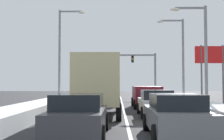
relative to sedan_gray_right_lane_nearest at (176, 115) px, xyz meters
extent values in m
plane|color=#333335|center=(-1.58, 9.20, -0.76)|extent=(120.00, 120.00, 0.00)
cube|color=silver|center=(-1.58, 13.01, -0.76)|extent=(0.14, 41.88, 0.01)
cube|color=white|center=(3.72, 13.01, -0.46)|extent=(2.10, 41.88, 0.61)
cube|color=white|center=(-6.88, 13.01, -0.41)|extent=(2.02, 41.88, 0.71)
cube|color=slate|center=(0.00, 0.04, -0.13)|extent=(1.82, 4.50, 0.70)
cube|color=black|center=(0.00, -0.11, 0.47)|extent=(1.64, 2.20, 0.55)
cube|color=red|center=(-0.69, -2.16, -0.01)|extent=(0.24, 0.08, 0.14)
cube|color=red|center=(0.69, -2.16, -0.01)|extent=(0.24, 0.08, 0.14)
cylinder|color=black|center=(-0.89, 1.59, -0.43)|extent=(0.22, 0.66, 0.66)
cylinder|color=black|center=(0.89, 1.59, -0.43)|extent=(0.22, 0.66, 0.66)
cylinder|color=black|center=(-0.89, -1.51, -0.43)|extent=(0.22, 0.66, 0.66)
cylinder|color=black|center=(0.89, -1.51, -0.43)|extent=(0.22, 0.66, 0.66)
cube|color=silver|center=(0.21, 6.99, -0.13)|extent=(1.82, 4.50, 0.70)
cube|color=black|center=(0.21, 6.84, 0.47)|extent=(1.64, 2.20, 0.55)
cube|color=red|center=(-0.48, 4.79, -0.01)|extent=(0.24, 0.08, 0.14)
cube|color=red|center=(0.90, 4.79, -0.01)|extent=(0.24, 0.08, 0.14)
cylinder|color=black|center=(-0.68, 8.54, -0.43)|extent=(0.22, 0.66, 0.66)
cylinder|color=black|center=(1.10, 8.54, -0.43)|extent=(0.22, 0.66, 0.66)
cylinder|color=black|center=(-0.68, 5.44, -0.43)|extent=(0.22, 0.66, 0.66)
cylinder|color=black|center=(1.10, 5.44, -0.43)|extent=(0.22, 0.66, 0.66)
cube|color=maroon|center=(0.22, 13.05, 0.28)|extent=(1.95, 4.90, 1.25)
cube|color=black|center=(0.22, 10.64, 0.56)|extent=(1.56, 0.06, 0.55)
cube|color=red|center=(-0.56, 10.65, 0.18)|extent=(0.20, 0.08, 0.28)
cube|color=red|center=(1.00, 10.65, 0.18)|extent=(0.20, 0.08, 0.28)
cylinder|color=black|center=(-0.74, 14.75, -0.39)|extent=(0.25, 0.74, 0.74)
cylinder|color=black|center=(1.17, 14.75, -0.39)|extent=(0.25, 0.74, 0.74)
cylinder|color=black|center=(-0.74, 11.35, -0.39)|extent=(0.25, 0.74, 0.74)
cylinder|color=black|center=(1.17, 11.35, -0.39)|extent=(0.25, 0.74, 0.74)
cube|color=#38383D|center=(-3.40, -0.02, -0.13)|extent=(1.82, 4.50, 0.70)
cube|color=black|center=(-3.40, -0.17, 0.47)|extent=(1.64, 2.20, 0.55)
cube|color=red|center=(-4.09, -2.22, -0.01)|extent=(0.24, 0.08, 0.14)
cube|color=red|center=(-2.70, -2.22, -0.01)|extent=(0.24, 0.08, 0.14)
cylinder|color=black|center=(-4.29, 1.53, -0.43)|extent=(0.22, 0.66, 0.66)
cylinder|color=black|center=(-2.51, 1.53, -0.43)|extent=(0.22, 0.66, 0.66)
cylinder|color=black|center=(-4.29, -1.57, -0.43)|extent=(0.22, 0.66, 0.66)
cylinder|color=black|center=(-2.51, -1.57, -0.43)|extent=(0.22, 0.66, 0.66)
cube|color=#B7BABF|center=(-3.10, 9.60, 0.80)|extent=(2.35, 2.20, 2.00)
cube|color=#D1C18C|center=(-3.10, 6.00, 1.30)|extent=(2.35, 5.00, 2.60)
cylinder|color=black|center=(-4.22, 9.90, -0.30)|extent=(0.28, 0.92, 0.92)
cylinder|color=black|center=(-1.97, 9.90, -0.30)|extent=(0.28, 0.92, 0.92)
cylinder|color=black|center=(-4.22, 4.50, -0.30)|extent=(0.28, 0.92, 0.92)
cylinder|color=black|center=(-1.97, 4.50, -0.30)|extent=(0.28, 0.92, 0.92)
cube|color=navy|center=(-3.07, 15.30, -0.13)|extent=(1.82, 4.50, 0.70)
cube|color=black|center=(-3.07, 15.15, 0.47)|extent=(1.64, 2.20, 0.55)
cube|color=red|center=(-3.76, 13.10, -0.01)|extent=(0.24, 0.08, 0.14)
cube|color=red|center=(-2.37, 13.10, -0.01)|extent=(0.24, 0.08, 0.14)
cylinder|color=black|center=(-3.96, 16.85, -0.43)|extent=(0.22, 0.66, 0.66)
cylinder|color=black|center=(-2.18, 16.85, -0.43)|extent=(0.22, 0.66, 0.66)
cylinder|color=black|center=(-3.96, 13.75, -0.43)|extent=(0.22, 0.66, 0.66)
cylinder|color=black|center=(-2.18, 13.75, -0.43)|extent=(0.22, 0.66, 0.66)
cylinder|color=slate|center=(3.32, 32.04, 2.34)|extent=(0.28, 0.28, 6.20)
cube|color=slate|center=(-0.38, 32.04, 5.19)|extent=(7.40, 0.20, 0.20)
cube|color=black|center=(0.12, 32.04, 4.61)|extent=(0.34, 0.34, 0.95)
sphere|color=#4C0A0A|center=(0.12, 31.85, 4.90)|extent=(0.22, 0.22, 0.22)
sphere|color=#F2AD14|center=(0.12, 31.85, 4.61)|extent=(0.22, 0.22, 0.22)
sphere|color=#0C3819|center=(0.12, 31.85, 4.33)|extent=(0.22, 0.22, 0.22)
cube|color=black|center=(-3.28, 32.04, 4.61)|extent=(0.34, 0.34, 0.95)
sphere|color=#4C0A0A|center=(-3.28, 31.85, 4.90)|extent=(0.22, 0.22, 0.22)
sphere|color=#F2AD14|center=(-3.28, 31.85, 4.61)|extent=(0.22, 0.22, 0.22)
sphere|color=#0C3819|center=(-3.28, 31.85, 4.33)|extent=(0.22, 0.22, 0.22)
cylinder|color=gray|center=(4.34, 11.10, 2.99)|extent=(0.22, 0.22, 7.51)
cube|color=gray|center=(3.24, 11.10, 6.59)|extent=(2.20, 0.14, 0.14)
ellipsoid|color=#EAE5C6|center=(2.14, 11.10, 6.49)|extent=(0.70, 0.36, 0.24)
cylinder|color=gray|center=(4.36, 18.72, 3.34)|extent=(0.22, 0.22, 8.20)
cube|color=gray|center=(3.26, 18.72, 7.29)|extent=(2.20, 0.14, 0.14)
ellipsoid|color=#EAE5C6|center=(2.16, 18.72, 7.19)|extent=(0.70, 0.36, 0.24)
cylinder|color=gray|center=(-7.79, 19.19, 3.87)|extent=(0.22, 0.22, 9.26)
cube|color=gray|center=(-6.69, 19.19, 8.35)|extent=(2.20, 0.14, 0.14)
ellipsoid|color=#EAE5C6|center=(-5.59, 19.19, 8.25)|extent=(0.70, 0.36, 0.24)
cylinder|color=#59595B|center=(5.82, 17.67, 1.99)|extent=(0.16, 0.16, 5.50)
cylinder|color=#59595B|center=(7.82, 17.67, 1.99)|extent=(0.16, 0.16, 5.50)
cube|color=red|center=(6.82, 17.67, 3.84)|extent=(3.20, 0.12, 1.60)
camera|label=1|loc=(-2.04, -10.61, 1.09)|focal=48.46mm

